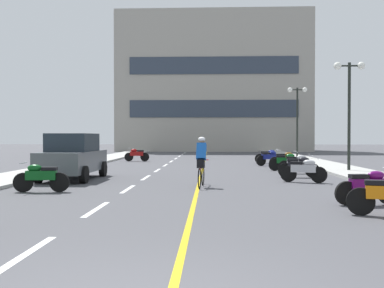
{
  "coord_description": "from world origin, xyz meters",
  "views": [
    {
      "loc": [
        0.67,
        -4.33,
        1.7
      ],
      "look_at": [
        -0.41,
        21.82,
        1.26
      ],
      "focal_mm": 41.89,
      "sensor_mm": 36.0,
      "label": 1
    }
  ],
  "objects_px": {
    "motorcycle_5": "(299,166)",
    "motorcycle_7": "(286,161)",
    "motorcycle_10": "(269,156)",
    "motorcycle_11": "(137,154)",
    "motorcycle_3": "(41,177)",
    "motorcycle_9": "(270,158)",
    "cyclist_rider": "(201,161)",
    "street_lamp_mid": "(349,91)",
    "street_lamp_far": "(297,106)",
    "motorcycle_2": "(369,186)",
    "motorcycle_8": "(285,159)",
    "parked_car_near": "(73,156)",
    "motorcycle_6": "(297,163)",
    "motorcycle_4": "(304,170)"
  },
  "relations": [
    {
      "from": "motorcycle_7",
      "to": "cyclist_rider",
      "type": "distance_m",
      "value": 8.23
    },
    {
      "from": "motorcycle_4",
      "to": "motorcycle_6",
      "type": "height_order",
      "value": "same"
    },
    {
      "from": "motorcycle_2",
      "to": "motorcycle_7",
      "type": "bearing_deg",
      "value": 90.89
    },
    {
      "from": "motorcycle_5",
      "to": "motorcycle_3",
      "type": "bearing_deg",
      "value": -149.32
    },
    {
      "from": "motorcycle_3",
      "to": "cyclist_rider",
      "type": "distance_m",
      "value": 5.17
    },
    {
      "from": "street_lamp_far",
      "to": "motorcycle_6",
      "type": "height_order",
      "value": "street_lamp_far"
    },
    {
      "from": "motorcycle_2",
      "to": "motorcycle_11",
      "type": "relative_size",
      "value": 1.0
    },
    {
      "from": "parked_car_near",
      "to": "motorcycle_5",
      "type": "height_order",
      "value": "parked_car_near"
    },
    {
      "from": "street_lamp_mid",
      "to": "motorcycle_10",
      "type": "bearing_deg",
      "value": 112.57
    },
    {
      "from": "motorcycle_10",
      "to": "parked_car_near",
      "type": "bearing_deg",
      "value": -129.96
    },
    {
      "from": "motorcycle_6",
      "to": "motorcycle_11",
      "type": "bearing_deg",
      "value": 132.76
    },
    {
      "from": "street_lamp_far",
      "to": "motorcycle_5",
      "type": "distance_m",
      "value": 15.84
    },
    {
      "from": "motorcycle_7",
      "to": "parked_car_near",
      "type": "bearing_deg",
      "value": -152.23
    },
    {
      "from": "cyclist_rider",
      "to": "motorcycle_8",
      "type": "bearing_deg",
      "value": 64.67
    },
    {
      "from": "street_lamp_far",
      "to": "motorcycle_5",
      "type": "relative_size",
      "value": 3.1
    },
    {
      "from": "motorcycle_3",
      "to": "motorcycle_8",
      "type": "relative_size",
      "value": 1.0
    },
    {
      "from": "motorcycle_4",
      "to": "motorcycle_11",
      "type": "xyz_separation_m",
      "value": [
        -8.5,
        13.73,
        0.0
      ]
    },
    {
      "from": "motorcycle_5",
      "to": "motorcycle_11",
      "type": "distance_m",
      "value": 14.62
    },
    {
      "from": "motorcycle_5",
      "to": "cyclist_rider",
      "type": "xyz_separation_m",
      "value": [
        -3.98,
        -3.54,
        0.41
      ]
    },
    {
      "from": "motorcycle_2",
      "to": "motorcycle_6",
      "type": "distance_m",
      "value": 9.41
    },
    {
      "from": "motorcycle_8",
      "to": "motorcycle_9",
      "type": "distance_m",
      "value": 2.01
    },
    {
      "from": "street_lamp_mid",
      "to": "street_lamp_far",
      "type": "xyz_separation_m",
      "value": [
        -0.03,
        12.48,
        0.11
      ]
    },
    {
      "from": "street_lamp_far",
      "to": "motorcycle_3",
      "type": "height_order",
      "value": "street_lamp_far"
    },
    {
      "from": "street_lamp_far",
      "to": "motorcycle_10",
      "type": "xyz_separation_m",
      "value": [
        -2.85,
        -5.57,
        -3.48
      ]
    },
    {
      "from": "motorcycle_4",
      "to": "motorcycle_11",
      "type": "relative_size",
      "value": 0.96
    },
    {
      "from": "motorcycle_2",
      "to": "motorcycle_6",
      "type": "bearing_deg",
      "value": 89.7
    },
    {
      "from": "motorcycle_2",
      "to": "cyclist_rider",
      "type": "relative_size",
      "value": 0.96
    },
    {
      "from": "motorcycle_5",
      "to": "motorcycle_8",
      "type": "distance_m",
      "value": 5.64
    },
    {
      "from": "motorcycle_7",
      "to": "cyclist_rider",
      "type": "relative_size",
      "value": 0.96
    },
    {
      "from": "motorcycle_6",
      "to": "motorcycle_4",
      "type": "bearing_deg",
      "value": -97.41
    },
    {
      "from": "motorcycle_4",
      "to": "motorcycle_11",
      "type": "distance_m",
      "value": 16.15
    },
    {
      "from": "street_lamp_far",
      "to": "motorcycle_9",
      "type": "height_order",
      "value": "street_lamp_far"
    },
    {
      "from": "street_lamp_mid",
      "to": "motorcycle_3",
      "type": "height_order",
      "value": "street_lamp_mid"
    },
    {
      "from": "motorcycle_5",
      "to": "motorcycle_7",
      "type": "xyz_separation_m",
      "value": [
        0.08,
        3.61,
        0.0
      ]
    },
    {
      "from": "motorcycle_10",
      "to": "motorcycle_8",
      "type": "bearing_deg",
      "value": -84.65
    },
    {
      "from": "street_lamp_far",
      "to": "motorcycle_2",
      "type": "relative_size",
      "value": 3.1
    },
    {
      "from": "motorcycle_7",
      "to": "cyclist_rider",
      "type": "height_order",
      "value": "cyclist_rider"
    },
    {
      "from": "motorcycle_11",
      "to": "cyclist_rider",
      "type": "height_order",
      "value": "cyclist_rider"
    },
    {
      "from": "motorcycle_7",
      "to": "motorcycle_10",
      "type": "xyz_separation_m",
      "value": [
        -0.09,
        6.01,
        0.0
      ]
    },
    {
      "from": "motorcycle_5",
      "to": "motorcycle_9",
      "type": "height_order",
      "value": "same"
    },
    {
      "from": "motorcycle_2",
      "to": "motorcycle_8",
      "type": "relative_size",
      "value": 1.0
    },
    {
      "from": "motorcycle_8",
      "to": "cyclist_rider",
      "type": "xyz_separation_m",
      "value": [
        -4.34,
        -9.17,
        0.41
      ]
    },
    {
      "from": "motorcycle_4",
      "to": "motorcycle_8",
      "type": "relative_size",
      "value": 0.96
    },
    {
      "from": "motorcycle_5",
      "to": "motorcycle_6",
      "type": "height_order",
      "value": "same"
    },
    {
      "from": "motorcycle_9",
      "to": "cyclist_rider",
      "type": "relative_size",
      "value": 0.92
    },
    {
      "from": "cyclist_rider",
      "to": "motorcycle_7",
      "type": "bearing_deg",
      "value": 60.41
    },
    {
      "from": "cyclist_rider",
      "to": "motorcycle_10",
      "type": "bearing_deg",
      "value": 73.23
    },
    {
      "from": "motorcycle_7",
      "to": "motorcycle_4",
      "type": "bearing_deg",
      "value": -93.03
    },
    {
      "from": "street_lamp_far",
      "to": "street_lamp_mid",
      "type": "bearing_deg",
      "value": -89.88
    },
    {
      "from": "parked_car_near",
      "to": "motorcycle_7",
      "type": "bearing_deg",
      "value": 27.77
    }
  ]
}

